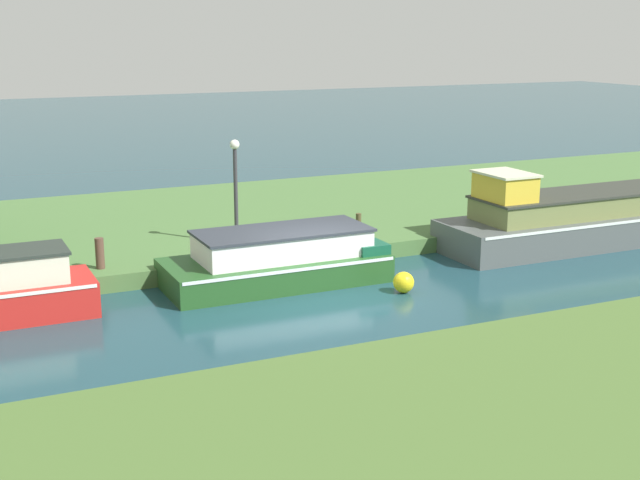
{
  "coord_description": "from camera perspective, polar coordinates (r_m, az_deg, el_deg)",
  "views": [
    {
      "loc": [
        -7.71,
        -16.32,
        5.65
      ],
      "look_at": [
        0.41,
        1.2,
        0.9
      ],
      "focal_mm": 48.2,
      "sensor_mm": 36.0,
      "label": 1
    }
  ],
  "objects": [
    {
      "name": "riverbank_far",
      "position": [
        25.16,
        -6.42,
        1.22
      ],
      "size": [
        72.0,
        10.0,
        0.4
      ],
      "primitive_type": "cube",
      "color": "#496F39",
      "rests_on": "ground_plane"
    },
    {
      "name": "riverbank_near",
      "position": [
        11.94,
        19.76,
        -14.21
      ],
      "size": [
        72.0,
        10.0,
        0.4
      ],
      "primitive_type": "cube",
      "color": "#48662E",
      "rests_on": "ground_plane"
    },
    {
      "name": "channel_buoy",
      "position": [
        18.99,
        5.57,
        -2.81
      ],
      "size": [
        0.47,
        0.47,
        0.47
      ],
      "primitive_type": "sphere",
      "color": "yellow",
      "rests_on": "ground_plane"
    },
    {
      "name": "ground_plane",
      "position": [
        18.91,
        0.39,
        -3.56
      ],
      "size": [
        120.0,
        120.0,
        0.0
      ],
      "primitive_type": "plane",
      "color": "#1C414B"
    },
    {
      "name": "mooring_post_far",
      "position": [
        19.91,
        -14.41,
        -0.87
      ],
      "size": [
        0.2,
        0.2,
        0.71
      ],
      "primitive_type": "cylinder",
      "color": "brown",
      "rests_on": "riverbank_far"
    },
    {
      "name": "forest_cruiser",
      "position": [
        19.58,
        -2.69,
        -1.3
      ],
      "size": [
        5.05,
        2.17,
        1.24
      ],
      "color": "#224F20",
      "rests_on": "ground_plane"
    },
    {
      "name": "lamp_post",
      "position": [
        21.39,
        -5.64,
        4.12
      ],
      "size": [
        0.24,
        0.24,
        2.62
      ],
      "color": "#333338",
      "rests_on": "riverbank_far"
    },
    {
      "name": "mooring_post_near",
      "position": [
        21.98,
        2.57,
        0.9
      ],
      "size": [
        0.14,
        0.14,
        0.68
      ],
      "primitive_type": "cylinder",
      "color": "#484024",
      "rests_on": "riverbank_far"
    },
    {
      "name": "slate_narrowboat",
      "position": [
        24.94,
        18.93,
        1.54
      ],
      "size": [
        10.99,
        2.3,
        2.13
      ],
      "color": "#4C5352",
      "rests_on": "ground_plane"
    }
  ]
}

